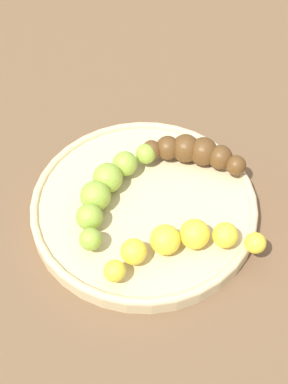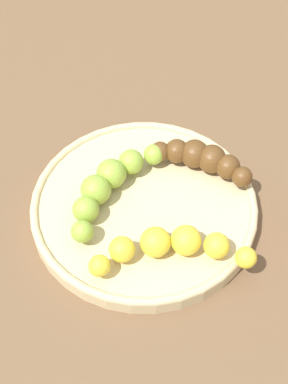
{
  "view_description": "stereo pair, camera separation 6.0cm",
  "coord_description": "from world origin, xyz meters",
  "px_view_note": "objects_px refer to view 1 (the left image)",
  "views": [
    {
      "loc": [
        0.05,
        -0.37,
        0.51
      ],
      "look_at": [
        0.0,
        0.0,
        0.04
      ],
      "focal_mm": 48.88,
      "sensor_mm": 36.0,
      "label": 1
    },
    {
      "loc": [
        0.11,
        -0.36,
        0.51
      ],
      "look_at": [
        0.0,
        0.0,
        0.04
      ],
      "focal_mm": 48.88,
      "sensor_mm": 36.0,
      "label": 2
    }
  ],
  "objects_px": {
    "banana_yellow": "(182,242)",
    "banana_overripe": "(194,152)",
    "fruit_bowl": "(144,205)",
    "banana_green": "(107,189)"
  },
  "relations": [
    {
      "from": "fruit_bowl",
      "to": "banana_yellow",
      "type": "relative_size",
      "value": 1.6
    },
    {
      "from": "banana_yellow",
      "to": "banana_overripe",
      "type": "relative_size",
      "value": 1.28
    },
    {
      "from": "fruit_bowl",
      "to": "banana_green",
      "type": "relative_size",
      "value": 1.71
    },
    {
      "from": "fruit_bowl",
      "to": "banana_overripe",
      "type": "height_order",
      "value": "banana_overripe"
    },
    {
      "from": "fruit_bowl",
      "to": "banana_yellow",
      "type": "xyz_separation_m",
      "value": [
        0.05,
        -0.06,
        0.02
      ]
    },
    {
      "from": "banana_yellow",
      "to": "banana_green",
      "type": "bearing_deg",
      "value": 36.01
    },
    {
      "from": "banana_green",
      "to": "banana_yellow",
      "type": "bearing_deg",
      "value": 164.48
    },
    {
      "from": "banana_yellow",
      "to": "fruit_bowl",
      "type": "bearing_deg",
      "value": 18.03
    },
    {
      "from": "fruit_bowl",
      "to": "banana_overripe",
      "type": "xyz_separation_m",
      "value": [
        0.05,
        0.07,
        0.02
      ]
    },
    {
      "from": "banana_green",
      "to": "banana_overripe",
      "type": "xyz_separation_m",
      "value": [
        0.1,
        0.07,
        -0.0
      ]
    }
  ]
}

